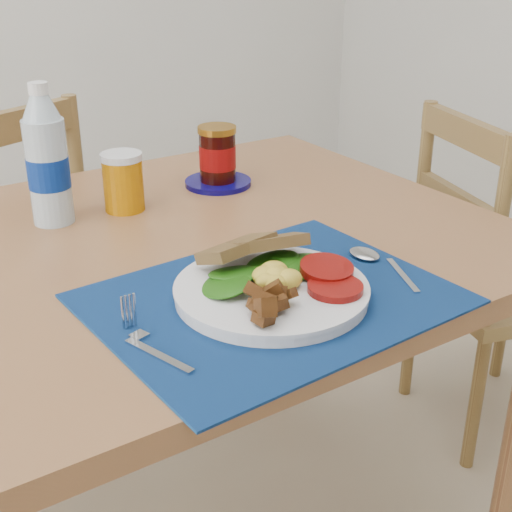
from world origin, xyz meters
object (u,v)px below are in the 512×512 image
Objects in this scene: water_bottle at (47,163)px; juice_glass at (123,183)px; breakfast_plate at (270,287)px; chair_end at (487,242)px; jam_on_saucer at (218,160)px.

water_bottle reaches higher than juice_glass.
breakfast_plate is 0.50m from water_bottle.
water_bottle is (-1.00, 0.18, 0.33)m from chair_end.
water_bottle reaches higher than breakfast_plate.
chair_end is at bearing -16.64° from jam_on_saucer.
jam_on_saucer is at bearing 89.18° from chair_end.
chair_end reaches higher than juice_glass.
water_bottle reaches higher than jam_on_saucer.
water_bottle is at bearing 106.62° from breakfast_plate.
water_bottle is 2.42× the size of juice_glass.
chair_end is at bearing 17.35° from breakfast_plate.
chair_end is 0.93m from breakfast_plate.
breakfast_plate is 1.09× the size of water_bottle.
chair_end is at bearing -10.19° from water_bottle.
breakfast_plate is at bearing -112.45° from jam_on_saucer.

